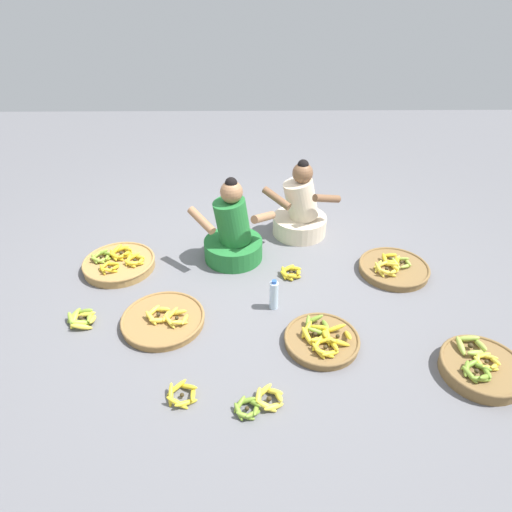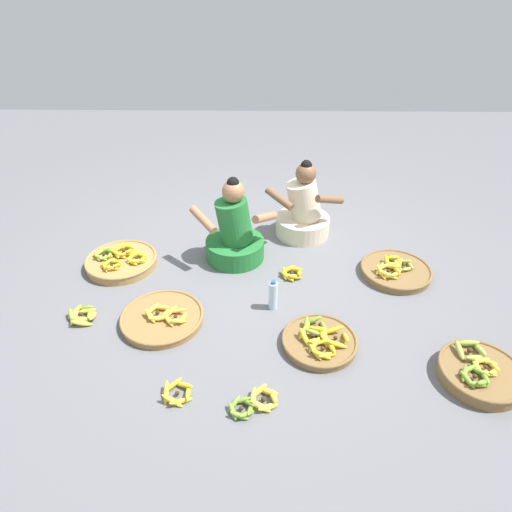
{
  "view_description": "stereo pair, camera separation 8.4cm",
  "coord_description": "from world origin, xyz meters",
  "px_view_note": "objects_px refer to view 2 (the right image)",
  "views": [
    {
      "loc": [
        -0.04,
        -3.0,
        2.23
      ],
      "look_at": [
        0.0,
        -0.2,
        0.35
      ],
      "focal_mm": 30.83,
      "sensor_mm": 36.0,
      "label": 1
    },
    {
      "loc": [
        0.05,
        -3.0,
        2.23
      ],
      "look_at": [
        0.0,
        -0.2,
        0.35
      ],
      "focal_mm": 30.83,
      "sensor_mm": 36.0,
      "label": 2
    }
  ],
  "objects_px": {
    "vendor_woman_front": "(235,234)",
    "loose_bananas_back_left": "(82,315)",
    "banana_basket_mid_left": "(320,341)",
    "loose_bananas_near_bicycle": "(292,273)",
    "banana_basket_mid_right": "(162,318)",
    "loose_bananas_near_vendor": "(177,393)",
    "water_bottle": "(273,295)",
    "vendor_woman_behind": "(303,212)",
    "banana_basket_front_left": "(480,372)",
    "loose_bananas_front_center": "(255,402)",
    "banana_basket_back_center": "(121,261)",
    "banana_basket_front_right": "(395,270)"
  },
  "relations": [
    {
      "from": "vendor_woman_front",
      "to": "water_bottle",
      "type": "height_order",
      "value": "vendor_woman_front"
    },
    {
      "from": "banana_basket_front_right",
      "to": "loose_bananas_front_center",
      "type": "distance_m",
      "value": 1.8
    },
    {
      "from": "vendor_woman_behind",
      "to": "vendor_woman_front",
      "type": "bearing_deg",
      "value": -145.98
    },
    {
      "from": "loose_bananas_near_vendor",
      "to": "banana_basket_mid_left",
      "type": "bearing_deg",
      "value": 25.98
    },
    {
      "from": "loose_bananas_near_vendor",
      "to": "loose_bananas_back_left",
      "type": "height_order",
      "value": "loose_bananas_back_left"
    },
    {
      "from": "vendor_woman_behind",
      "to": "banana_basket_front_left",
      "type": "distance_m",
      "value": 2.07
    },
    {
      "from": "vendor_woman_behind",
      "to": "banana_basket_back_center",
      "type": "relative_size",
      "value": 1.23
    },
    {
      "from": "banana_basket_front_left",
      "to": "loose_bananas_near_bicycle",
      "type": "height_order",
      "value": "banana_basket_front_left"
    },
    {
      "from": "loose_bananas_back_left",
      "to": "loose_bananas_front_center",
      "type": "height_order",
      "value": "loose_bananas_back_left"
    },
    {
      "from": "vendor_woman_front",
      "to": "loose_bananas_back_left",
      "type": "relative_size",
      "value": 3.31
    },
    {
      "from": "banana_basket_front_left",
      "to": "banana_basket_front_right",
      "type": "bearing_deg",
      "value": 102.76
    },
    {
      "from": "banana_basket_mid_right",
      "to": "loose_bananas_front_center",
      "type": "distance_m",
      "value": 1.02
    },
    {
      "from": "vendor_woman_behind",
      "to": "loose_bananas_near_vendor",
      "type": "bearing_deg",
      "value": -114.75
    },
    {
      "from": "banana_basket_front_left",
      "to": "loose_bananas_near_bicycle",
      "type": "distance_m",
      "value": 1.58
    },
    {
      "from": "vendor_woman_front",
      "to": "loose_bananas_back_left",
      "type": "distance_m",
      "value": 1.4
    },
    {
      "from": "banana_basket_back_center",
      "to": "banana_basket_front_left",
      "type": "xyz_separation_m",
      "value": [
        2.63,
        -1.22,
        0.01
      ]
    },
    {
      "from": "loose_bananas_back_left",
      "to": "water_bottle",
      "type": "distance_m",
      "value": 1.44
    },
    {
      "from": "banana_basket_back_center",
      "to": "water_bottle",
      "type": "distance_m",
      "value": 1.43
    },
    {
      "from": "banana_basket_mid_left",
      "to": "loose_bananas_near_vendor",
      "type": "height_order",
      "value": "banana_basket_mid_left"
    },
    {
      "from": "banana_basket_mid_left",
      "to": "loose_bananas_back_left",
      "type": "bearing_deg",
      "value": 171.91
    },
    {
      "from": "loose_bananas_front_center",
      "to": "vendor_woman_front",
      "type": "bearing_deg",
      "value": 97.31
    },
    {
      "from": "banana_basket_mid_right",
      "to": "loose_bananas_back_left",
      "type": "distance_m",
      "value": 0.61
    },
    {
      "from": "banana_basket_front_right",
      "to": "loose_bananas_near_bicycle",
      "type": "relative_size",
      "value": 2.78
    },
    {
      "from": "vendor_woman_front",
      "to": "water_bottle",
      "type": "relative_size",
      "value": 3.01
    },
    {
      "from": "vendor_woman_behind",
      "to": "loose_bananas_back_left",
      "type": "relative_size",
      "value": 3.22
    },
    {
      "from": "vendor_woman_front",
      "to": "banana_basket_front_right",
      "type": "distance_m",
      "value": 1.42
    },
    {
      "from": "vendor_woman_front",
      "to": "loose_bananas_near_bicycle",
      "type": "distance_m",
      "value": 0.61
    },
    {
      "from": "banana_basket_back_center",
      "to": "banana_basket_front_right",
      "type": "height_order",
      "value": "banana_basket_back_center"
    },
    {
      "from": "loose_bananas_near_vendor",
      "to": "loose_bananas_near_bicycle",
      "type": "distance_m",
      "value": 1.47
    },
    {
      "from": "loose_bananas_near_bicycle",
      "to": "water_bottle",
      "type": "relative_size",
      "value": 0.83
    },
    {
      "from": "banana_basket_mid_right",
      "to": "loose_bananas_near_vendor",
      "type": "distance_m",
      "value": 0.71
    },
    {
      "from": "vendor_woman_front",
      "to": "loose_bananas_front_center",
      "type": "xyz_separation_m",
      "value": [
        0.21,
        -1.6,
        -0.22
      ]
    },
    {
      "from": "banana_basket_front_right",
      "to": "water_bottle",
      "type": "distance_m",
      "value": 1.15
    },
    {
      "from": "banana_basket_mid_left",
      "to": "loose_bananas_near_bicycle",
      "type": "distance_m",
      "value": 0.82
    },
    {
      "from": "banana_basket_front_left",
      "to": "loose_bananas_front_center",
      "type": "bearing_deg",
      "value": -170.81
    },
    {
      "from": "banana_basket_front_left",
      "to": "water_bottle",
      "type": "distance_m",
      "value": 1.47
    },
    {
      "from": "loose_bananas_near_bicycle",
      "to": "banana_basket_front_right",
      "type": "bearing_deg",
      "value": 2.62
    },
    {
      "from": "vendor_woman_front",
      "to": "loose_bananas_front_center",
      "type": "height_order",
      "value": "vendor_woman_front"
    },
    {
      "from": "loose_bananas_near_bicycle",
      "to": "water_bottle",
      "type": "distance_m",
      "value": 0.45
    },
    {
      "from": "vendor_woman_front",
      "to": "banana_basket_back_center",
      "type": "relative_size",
      "value": 1.27
    },
    {
      "from": "banana_basket_front_right",
      "to": "water_bottle",
      "type": "bearing_deg",
      "value": -156.7
    },
    {
      "from": "loose_bananas_near_vendor",
      "to": "banana_basket_back_center",
      "type": "bearing_deg",
      "value": 117.39
    },
    {
      "from": "banana_basket_mid_right",
      "to": "water_bottle",
      "type": "bearing_deg",
      "value": 11.49
    },
    {
      "from": "vendor_woman_behind",
      "to": "water_bottle",
      "type": "bearing_deg",
      "value": -105.17
    },
    {
      "from": "loose_bananas_near_bicycle",
      "to": "water_bottle",
      "type": "bearing_deg",
      "value": -111.83
    },
    {
      "from": "banana_basket_mid_right",
      "to": "loose_bananas_near_vendor",
      "type": "xyz_separation_m",
      "value": [
        0.22,
        -0.68,
        -0.01
      ]
    },
    {
      "from": "banana_basket_mid_right",
      "to": "loose_bananas_near_bicycle",
      "type": "xyz_separation_m",
      "value": [
        0.99,
        0.58,
        -0.0
      ]
    },
    {
      "from": "vendor_woman_front",
      "to": "vendor_woman_behind",
      "type": "height_order",
      "value": "vendor_woman_front"
    },
    {
      "from": "banana_basket_back_center",
      "to": "loose_bananas_near_bicycle",
      "type": "height_order",
      "value": "banana_basket_back_center"
    },
    {
      "from": "loose_bananas_near_vendor",
      "to": "banana_basket_mid_right",
      "type": "bearing_deg",
      "value": 108.2
    }
  ]
}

